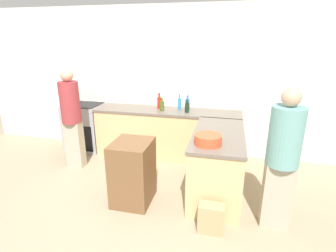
% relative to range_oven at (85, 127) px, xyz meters
% --- Properties ---
extents(ground_plane, '(14.00, 14.00, 0.00)m').
position_rel_range_oven_xyz_m(ground_plane, '(1.68, -1.96, -0.46)').
color(ground_plane, tan).
extents(wall_back, '(8.00, 0.06, 2.70)m').
position_rel_range_oven_xyz_m(wall_back, '(1.68, 0.33, 0.89)').
color(wall_back, silver).
rests_on(wall_back, ground_plane).
extents(counter_back, '(2.64, 0.62, 0.90)m').
position_rel_range_oven_xyz_m(counter_back, '(1.68, 0.00, -0.00)').
color(counter_back, '#D6B27A').
rests_on(counter_back, ground_plane).
extents(counter_peninsula, '(0.69, 1.48, 0.90)m').
position_rel_range_oven_xyz_m(counter_peninsula, '(2.66, -1.02, -0.00)').
color(counter_peninsula, '#D6B27A').
rests_on(counter_peninsula, ground_plane).
extents(range_oven, '(0.71, 0.59, 0.91)m').
position_rel_range_oven_xyz_m(range_oven, '(0.00, 0.00, 0.00)').
color(range_oven, '#99999E').
rests_on(range_oven, ground_plane).
extents(island_table, '(0.49, 0.57, 0.86)m').
position_rel_range_oven_xyz_m(island_table, '(1.58, -1.51, -0.03)').
color(island_table, brown).
rests_on(island_table, ground_plane).
extents(mixing_bowl, '(0.34, 0.34, 0.12)m').
position_rel_range_oven_xyz_m(mixing_bowl, '(2.54, -1.45, 0.51)').
color(mixing_bowl, '#DB512D').
rests_on(mixing_bowl, counter_peninsula).
extents(water_bottle_blue, '(0.08, 0.08, 0.26)m').
position_rel_range_oven_xyz_m(water_bottle_blue, '(2.03, 0.13, 0.55)').
color(water_bottle_blue, '#386BB7').
rests_on(water_bottle_blue, counter_back).
extents(hot_sauce_bottle, '(0.07, 0.07, 0.29)m').
position_rel_range_oven_xyz_m(hot_sauce_bottle, '(1.52, 0.08, 0.56)').
color(hot_sauce_bottle, red).
rests_on(hot_sauce_bottle, counter_back).
extents(dish_soap_bottle, '(0.06, 0.06, 0.28)m').
position_rel_range_oven_xyz_m(dish_soap_bottle, '(1.89, 0.09, 0.56)').
color(dish_soap_bottle, '#338CBF').
rests_on(dish_soap_bottle, counter_back).
extents(olive_oil_bottle, '(0.08, 0.08, 0.23)m').
position_rel_range_oven_xyz_m(olive_oil_bottle, '(1.61, -0.07, 0.54)').
color(olive_oil_bottle, '#475B1E').
rests_on(olive_oil_bottle, counter_back).
extents(wine_bottle_dark, '(0.08, 0.08, 0.23)m').
position_rel_range_oven_xyz_m(wine_bottle_dark, '(2.06, -0.07, 0.54)').
color(wine_bottle_dark, black).
rests_on(wine_bottle_dark, counter_back).
extents(person_by_range, '(0.32, 0.32, 1.68)m').
position_rel_range_oven_xyz_m(person_by_range, '(0.24, -0.76, 0.46)').
color(person_by_range, '#ADA38E').
rests_on(person_by_range, ground_plane).
extents(person_at_peninsula, '(0.36, 0.36, 1.65)m').
position_rel_range_oven_xyz_m(person_at_peninsula, '(3.38, -1.59, 0.44)').
color(person_at_peninsula, '#ADA38E').
rests_on(person_at_peninsula, ground_plane).
extents(paper_bag, '(0.29, 0.17, 0.35)m').
position_rel_range_oven_xyz_m(paper_bag, '(2.65, -1.89, -0.28)').
color(paper_bag, tan).
rests_on(paper_bag, ground_plane).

